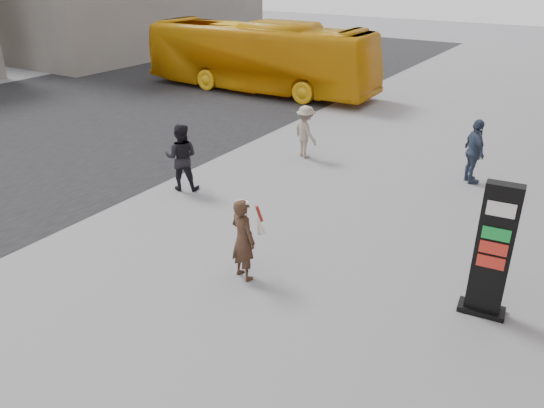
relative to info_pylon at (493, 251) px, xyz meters
The scene contains 8 objects.
ground 4.40m from the info_pylon, 161.46° to the right, with size 100.00×100.00×0.00m, color #9E9EA3.
road 17.43m from the info_pylon, 167.85° to the left, with size 16.00×60.00×0.01m, color black.
info_pylon is the anchor object (origin of this frame).
woman 4.47m from the info_pylon, 162.56° to the right, with size 0.75×0.71×1.68m.
bus 18.10m from the info_pylon, 136.55° to the left, with size 2.67×11.42×3.18m, color #E09E0E.
pedestrian_a 8.34m from the info_pylon, behind, with size 0.89×0.69×1.83m, color black.
pedestrian_b 8.64m from the info_pylon, 140.77° to the left, with size 1.06×0.61×1.65m, color gray.
pedestrian_c 6.35m from the info_pylon, 105.67° to the left, with size 1.07×0.45×1.82m, color #35445B.
Camera 1 is at (5.04, -7.26, 5.75)m, focal length 35.00 mm.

